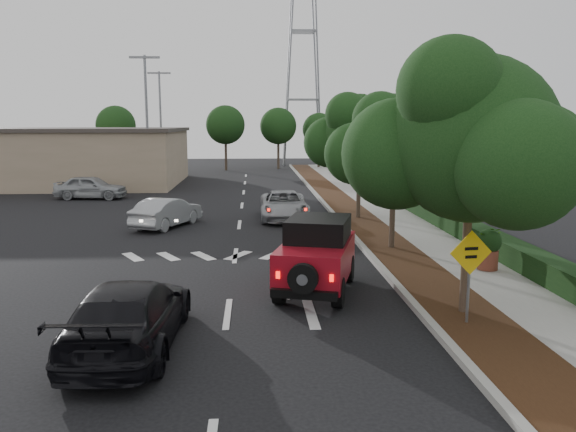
{
  "coord_description": "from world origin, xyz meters",
  "views": [
    {
      "loc": [
        0.65,
        -13.0,
        4.53
      ],
      "look_at": [
        1.64,
        3.0,
        1.87
      ],
      "focal_mm": 35.0,
      "sensor_mm": 36.0,
      "label": 1
    }
  ],
  "objects": [
    {
      "name": "light_pole_a",
      "position": [
        -6.5,
        26.0,
        0.0
      ],
      "size": [
        2.0,
        0.22,
        9.0
      ],
      "primitive_type": null,
      "color": "slate",
      "rests_on": "ground"
    },
    {
      "name": "light_pole_b",
      "position": [
        -7.5,
        38.0,
        0.0
      ],
      "size": [
        2.0,
        0.22,
        9.0
      ],
      "primitive_type": null,
      "color": "slate",
      "rests_on": "ground"
    },
    {
      "name": "curb",
      "position": [
        4.6,
        12.0,
        0.07
      ],
      "size": [
        0.2,
        70.0,
        0.15
      ],
      "primitive_type": "cube",
      "color": "#9E9B93",
      "rests_on": "ground"
    },
    {
      "name": "street_tree_mid",
      "position": [
        5.6,
        6.5,
        0.0
      ],
      "size": [
        3.2,
        3.2,
        5.32
      ],
      "primitive_type": null,
      "color": "black",
      "rests_on": "ground"
    },
    {
      "name": "silver_sedan_oncoming",
      "position": [
        -3.17,
        11.7,
        0.65
      ],
      "size": [
        2.85,
        4.16,
        1.3
      ],
      "primitive_type": "imported",
      "rotation": [
        0.0,
        0.0,
        2.72
      ],
      "color": "#979A9E",
      "rests_on": "ground"
    },
    {
      "name": "speed_hump_sign",
      "position": [
        5.4,
        -1.26,
        1.46
      ],
      "size": [
        0.99,
        0.16,
        2.11
      ],
      "rotation": [
        0.0,
        0.0,
        0.13
      ],
      "color": "slate",
      "rests_on": "ground"
    },
    {
      "name": "transmission_tower",
      "position": [
        6.0,
        48.0,
        0.0
      ],
      "size": [
        7.0,
        4.0,
        28.0
      ],
      "primitive_type": null,
      "color": "slate",
      "rests_on": "ground"
    },
    {
      "name": "street_tree_far",
      "position": [
        5.6,
        13.0,
        0.0
      ],
      "size": [
        3.4,
        3.4,
        5.62
      ],
      "primitive_type": null,
      "color": "black",
      "rests_on": "ground"
    },
    {
      "name": "hedge",
      "position": [
        8.9,
        12.0,
        0.4
      ],
      "size": [
        0.8,
        70.0,
        0.8
      ],
      "primitive_type": "cube",
      "color": "black",
      "rests_on": "ground"
    },
    {
      "name": "red_jeep",
      "position": [
        2.38,
        1.83,
        1.01
      ],
      "size": [
        2.61,
        4.08,
        2.0
      ],
      "rotation": [
        0.0,
        0.0,
        -0.27
      ],
      "color": "black",
      "rests_on": "ground"
    },
    {
      "name": "street_tree_near",
      "position": [
        5.6,
        -0.5,
        0.0
      ],
      "size": [
        3.8,
        3.8,
        5.92
      ],
      "primitive_type": null,
      "color": "black",
      "rests_on": "ground"
    },
    {
      "name": "black_suv_oncoming",
      "position": [
        -1.89,
        -1.95,
        0.7
      ],
      "size": [
        2.12,
        4.9,
        1.41
      ],
      "primitive_type": "imported",
      "rotation": [
        0.0,
        0.0,
        3.11
      ],
      "color": "black",
      "rests_on": "ground"
    },
    {
      "name": "commercial_building",
      "position": [
        -16.0,
        30.0,
        2.0
      ],
      "size": [
        22.0,
        12.0,
        4.0
      ],
      "primitive_type": "cube",
      "color": "gray",
      "rests_on": "ground"
    },
    {
      "name": "ground",
      "position": [
        0.0,
        0.0,
        0.0
      ],
      "size": [
        120.0,
        120.0,
        0.0
      ],
      "primitive_type": "plane",
      "color": "black",
      "rests_on": "ground"
    },
    {
      "name": "silver_suv_ahead",
      "position": [
        2.1,
        13.43,
        0.67
      ],
      "size": [
        2.24,
        4.81,
        1.33
      ],
      "primitive_type": "imported",
      "rotation": [
        0.0,
        0.0,
        -0.01
      ],
      "color": "#999AA0",
      "rests_on": "ground"
    },
    {
      "name": "sidewalk",
      "position": [
        7.5,
        12.0,
        0.06
      ],
      "size": [
        2.0,
        70.0,
        0.12
      ],
      "primitive_type": "cube",
      "color": "gray",
      "rests_on": "ground"
    },
    {
      "name": "terracotta_planter",
      "position": [
        7.76,
        3.21,
        0.88
      ],
      "size": [
        0.75,
        0.75,
        1.31
      ],
      "rotation": [
        0.0,
        0.0,
        -0.08
      ],
      "color": "brown",
      "rests_on": "ground"
    },
    {
      "name": "planting_strip",
      "position": [
        5.6,
        12.0,
        0.06
      ],
      "size": [
        1.8,
        70.0,
        0.12
      ],
      "primitive_type": "cube",
      "color": "black",
      "rests_on": "ground"
    },
    {
      "name": "parked_suv",
      "position": [
        -9.16,
        21.32,
        0.72
      ],
      "size": [
        4.34,
        2.08,
        1.43
      ],
      "primitive_type": "imported",
      "rotation": [
        0.0,
        0.0,
        1.47
      ],
      "color": "#9B9EA2",
      "rests_on": "ground"
    }
  ]
}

